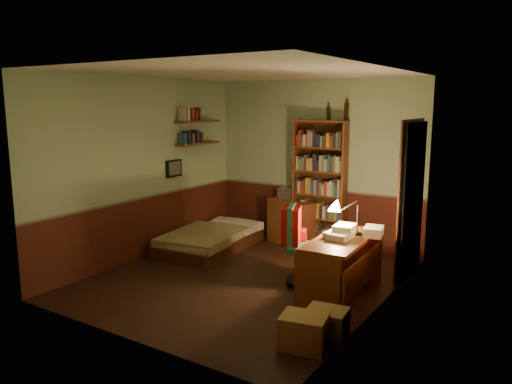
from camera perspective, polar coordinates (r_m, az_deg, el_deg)
The scene contains 24 objects.
floor at distance 6.55m, azimuth -1.20°, elevation -9.94°, with size 3.50×4.00×0.02m, color black.
ceiling at distance 6.16m, azimuth -1.29°, elevation 13.61°, with size 3.50×4.00×0.02m, color silver.
wall_back at distance 7.95m, azimuth 6.87°, elevation 3.31°, with size 3.50×0.02×2.60m, color #94B188.
wall_left at distance 7.34m, azimuth -12.74°, elevation 2.56°, with size 0.02×4.00×2.60m, color #94B188.
wall_right at distance 5.45m, azimuth 14.31°, elevation -0.08°, with size 0.02×4.00×2.60m, color #94B188.
wall_front at distance 4.71m, azimuth -14.99°, elevation -1.70°, with size 3.50×0.02×2.60m, color #94B188.
doorway at distance 6.74m, azimuth 17.39°, elevation -0.90°, with size 0.06×0.90×2.00m, color black.
door_trim at distance 6.75m, azimuth 17.10°, elevation -0.87°, with size 0.02×0.98×2.08m, color #391C0E.
bed at distance 7.75m, azimuth -5.25°, elevation -4.69°, with size 0.93×1.74×0.52m, color #828453.
dresser at distance 8.02m, azimuth 4.25°, elevation -3.44°, with size 0.80×0.40×0.71m, color #5F2F15.
mini_stereo at distance 8.11m, azimuth 3.74°, elevation -0.14°, with size 0.29×0.23×0.16m, color #B2B2B7.
bookshelf at distance 7.79m, azimuth 7.27°, elevation 0.85°, with size 0.85×0.26×1.98m, color #5F2F15.
bottle_left at distance 7.76m, azimuth 8.27°, elevation 8.91°, with size 0.06×0.06×0.21m, color black.
bottle_right at distance 7.64m, azimuth 10.29°, elevation 9.04°, with size 0.07×0.07×0.26m, color black.
desk at distance 5.94m, azimuth 9.72°, elevation -8.50°, with size 0.55×1.32×0.71m, color #5F2F15.
paper_stack at distance 5.98m, azimuth 13.28°, elevation -4.42°, with size 0.21×0.28×0.11m, color silver.
desk_lamp at distance 5.95m, azimuth 11.56°, elevation -1.64°, with size 0.20×0.20×0.67m, color black.
office_chair at distance 6.23m, azimuth 5.88°, elevation -5.99°, with size 0.51×0.45×1.03m, color #2F6242.
red_jacket at distance 5.98m, azimuth 5.46°, elevation 0.62°, with size 0.21×0.39×0.46m, color #A40F0E.
wall_shelf_lower at distance 8.04m, azimuth -6.62°, elevation 5.53°, with size 0.20×0.90×0.03m, color #5F2F15.
wall_shelf_upper at distance 8.02m, azimuth -6.68°, elevation 8.03°, with size 0.20×0.90×0.03m, color #5F2F15.
framed_picture at distance 7.75m, azimuth -9.37°, elevation 2.69°, with size 0.04×0.32×0.26m, color black.
cardboard_box_a at distance 4.80m, azimuth 5.50°, elevation -15.62°, with size 0.42×0.34×0.32m, color olive.
cardboard_box_b at distance 5.05m, azimuth 8.09°, elevation -14.56°, with size 0.39×0.32×0.27m, color olive.
Camera 1 is at (3.43, -5.10, 2.24)m, focal length 35.00 mm.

